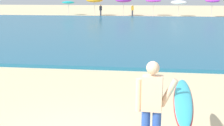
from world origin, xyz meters
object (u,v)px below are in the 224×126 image
beach_umbrella_2 (123,0)px  beach_umbrella_5 (212,1)px  beachgoer_near_row_left (132,10)px  beach_umbrella_0 (68,2)px  beach_umbrella_3 (153,1)px  beach_umbrella_1 (95,0)px  beachgoer_near_row_mid (101,10)px  beach_umbrella_4 (179,2)px  surfer_with_board (167,102)px

beach_umbrella_2 → beach_umbrella_5: beach_umbrella_2 is taller
beachgoer_near_row_left → beach_umbrella_2: bearing=136.0°
beach_umbrella_0 → beach_umbrella_2: 7.94m
beach_umbrella_2 → beach_umbrella_3: (4.01, 1.01, -0.07)m
beach_umbrella_1 → beach_umbrella_3: size_ratio=1.06×
beach_umbrella_1 → beachgoer_near_row_mid: bearing=-56.7°
beachgoer_near_row_mid → beach_umbrella_4: bearing=9.0°
beach_umbrella_0 → beach_umbrella_5: 19.43m
surfer_with_board → beach_umbrella_4: bearing=84.6°
beach_umbrella_3 → beach_umbrella_5: (7.45, -1.93, 0.06)m
beachgoer_near_row_mid → beach_umbrella_2: bearing=30.3°
surfer_with_board → beach_umbrella_0: (-11.86, 36.62, 0.74)m
surfer_with_board → beach_umbrella_4: size_ratio=1.30×
beach_umbrella_2 → beach_umbrella_5: (11.45, -0.92, -0.02)m
beach_umbrella_3 → beachgoer_near_row_left: (-2.70, -2.27, -1.20)m
beach_umbrella_2 → beachgoer_near_row_mid: beach_umbrella_2 is taller
surfer_with_board → beach_umbrella_1: size_ratio=1.17×
beach_umbrella_2 → beach_umbrella_1: bearing=179.5°
beach_umbrella_4 → beachgoer_near_row_left: bearing=-168.7°
beach_umbrella_2 → beachgoer_near_row_left: (1.31, -1.26, -1.27)m
beach_umbrella_3 → surfer_with_board: bearing=-90.1°
surfer_with_board → beach_umbrella_5: beach_umbrella_5 is taller
beach_umbrella_4 → beachgoer_near_row_mid: beach_umbrella_4 is taller
beach_umbrella_3 → beachgoer_near_row_mid: (-6.86, -2.68, -1.20)m
beach_umbrella_3 → beach_umbrella_1: bearing=-173.0°
beach_umbrella_1 → beach_umbrella_3: bearing=7.0°
beach_umbrella_3 → beach_umbrella_5: beach_umbrella_5 is taller
beach_umbrella_3 → beachgoer_near_row_mid: bearing=-158.6°
beach_umbrella_1 → beach_umbrella_2: bearing=-0.5°
beach_umbrella_4 → beachgoer_near_row_left: size_ratio=1.38×
beach_umbrella_1 → beachgoer_near_row_left: beach_umbrella_1 is taller
beach_umbrella_2 → beach_umbrella_4: bearing=-0.4°
beach_umbrella_1 → beach_umbrella_4: beach_umbrella_1 is taller
beach_umbrella_4 → beach_umbrella_5: beach_umbrella_5 is taller
beach_umbrella_2 → beach_umbrella_5: bearing=-4.6°
beach_umbrella_0 → beach_umbrella_4: 15.27m
beach_umbrella_0 → beach_umbrella_3: 11.91m
beach_umbrella_1 → beach_umbrella_0: bearing=169.6°
beach_umbrella_2 → beach_umbrella_4: 7.36m
beach_umbrella_2 → beach_umbrella_0: bearing=174.6°
beach_umbrella_1 → beach_umbrella_5: bearing=-3.5°
surfer_with_board → beachgoer_near_row_left: (-2.66, 34.61, -0.19)m
surfer_with_board → beach_umbrella_1: (-7.94, 35.90, 1.08)m
beach_umbrella_2 → surfer_with_board: bearing=-83.7°
beach_umbrella_5 → beach_umbrella_2: bearing=175.4°
beach_umbrella_1 → surfer_with_board: bearing=-77.5°
surfer_with_board → beach_umbrella_3: beach_umbrella_3 is taller
surfer_with_board → beachgoer_near_row_mid: bearing=101.3°
beach_umbrella_1 → beachgoer_near_row_mid: beach_umbrella_1 is taller
beach_umbrella_1 → beach_umbrella_2: (3.98, -0.03, 0.00)m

